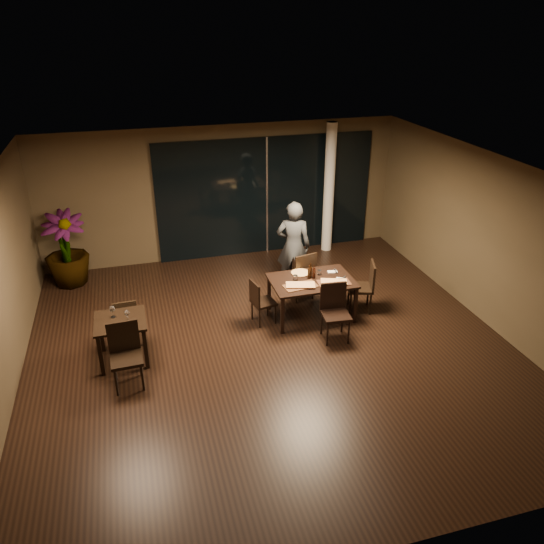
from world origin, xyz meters
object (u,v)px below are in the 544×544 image
Objects in this scene: chair_main_near at (334,308)px; diner at (293,246)px; side_table at (121,327)px; chair_side_far at (126,318)px; chair_main_right at (365,284)px; potted_plant at (66,249)px; main_table at (312,283)px; chair_side_near at (125,351)px; chair_main_far at (302,273)px; bottle_a at (309,272)px; bottle_c at (310,270)px; bottle_b at (314,272)px; chair_main_left at (260,300)px.

diner is (-0.13, 1.93, 0.38)m from chair_main_near.
chair_side_far is at bearing 81.29° from side_table.
side_table is at bearing -66.53° from chair_main_right.
potted_plant reaches higher than chair_main_right.
chair_main_near is (0.15, -0.77, -0.12)m from main_table.
potted_plant is (-1.05, 3.73, 0.22)m from chair_side_near.
side_table is 0.80× the size of chair_main_far.
chair_side_near is (0.05, -0.63, -0.06)m from side_table.
chair_side_near is at bearing -161.44° from main_table.
bottle_a is 0.93× the size of bottle_c.
chair_side_near is at bearing 85.11° from chair_side_far.
side_table is at bearing -171.63° from main_table.
main_table is 1.54× the size of chair_main_right.
side_table is at bearing -169.91° from bottle_c.
chair_side_near is at bearing -85.80° from side_table.
side_table is 0.81× the size of chair_main_near.
bottle_a is at bearing 114.91° from main_table.
side_table is 3.56m from chair_main_near.
chair_side_far is 1.14m from chair_side_near.
chair_side_far is (-3.47, 0.78, -0.09)m from chair_main_near.
chair_main_far is at bearing 86.10° from bottle_c.
bottle_b is at bearing 78.76° from chair_main_far.
chair_main_far is 1.03× the size of chair_main_right.
chair_main_near is at bearing -4.31° from side_table.
chair_main_left is 1.03m from bottle_a.
main_table is 0.22m from bottle_b.
bottle_a is 0.05m from bottle_c.
diner reaches higher than main_table.
chair_main_right is (2.02, -0.07, 0.07)m from chair_main_left.
chair_side_far is at bearing 172.57° from chair_main_near.
bottle_a is 1.02× the size of bottle_b.
bottle_a is at bearing 108.00° from diner.
main_table is 1.19m from diner.
bottle_a reaches higher than chair_main_right.
chair_side_near is at bearing -159.86° from bottle_c.
potted_plant is (-4.42, 1.44, -0.15)m from diner.
chair_side_near reaches higher than chair_main_right.
bottle_a is 0.09m from bottle_b.
main_table is 0.79m from chair_main_near.
bottle_c is at bearing 134.26° from bottle_b.
diner is 7.05× the size of bottle_a.
diner reaches higher than chair_main_near.
bottle_b is at bearing -78.66° from chair_main_right.
potted_plant is at bearing -70.70° from chair_side_far.
chair_side_far is 3.32m from bottle_a.
diner is at bearing -122.09° from chair_main_right.
diner is (-1.03, 1.22, 0.39)m from chair_main_right.
chair_main_far is 1.01× the size of chair_main_near.
chair_main_right is at bearing 131.84° from chair_main_far.
chair_main_near is at bearing 3.41° from chair_side_near.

